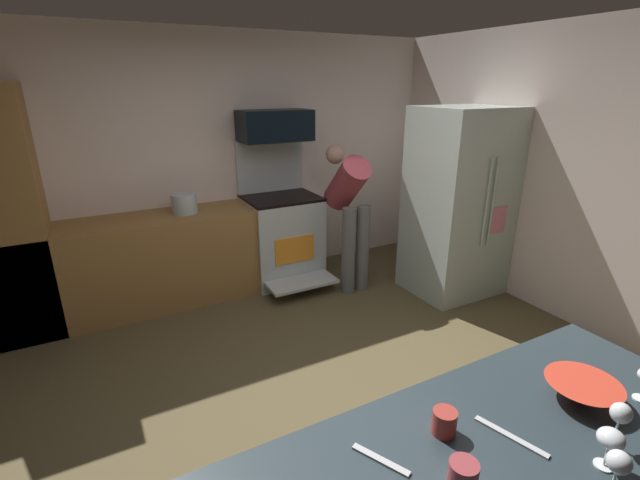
% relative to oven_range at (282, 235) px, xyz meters
% --- Properties ---
extents(ground_plane, '(5.20, 4.80, 0.02)m').
position_rel_oven_range_xyz_m(ground_plane, '(-0.55, -1.97, -0.52)').
color(ground_plane, brown).
extents(wall_back, '(5.20, 0.12, 2.60)m').
position_rel_oven_range_xyz_m(wall_back, '(-0.55, 0.37, 0.79)').
color(wall_back, silver).
rests_on(wall_back, ground).
extents(wall_right, '(0.12, 4.80, 2.60)m').
position_rel_oven_range_xyz_m(wall_right, '(1.99, -1.97, 0.79)').
color(wall_right, silver).
rests_on(wall_right, ground).
extents(lower_cabinet_run, '(2.40, 0.60, 0.90)m').
position_rel_oven_range_xyz_m(lower_cabinet_run, '(-1.45, 0.01, -0.06)').
color(lower_cabinet_run, olive).
rests_on(lower_cabinet_run, ground).
extents(cabinet_column, '(0.60, 0.60, 2.10)m').
position_rel_oven_range_xyz_m(cabinet_column, '(-2.45, 0.01, 0.54)').
color(cabinet_column, olive).
rests_on(cabinet_column, ground).
extents(oven_range, '(0.76, 0.97, 1.52)m').
position_rel_oven_range_xyz_m(oven_range, '(0.00, 0.00, 0.00)').
color(oven_range, silver).
rests_on(oven_range, ground).
extents(microwave, '(0.74, 0.38, 0.31)m').
position_rel_oven_range_xyz_m(microwave, '(0.00, 0.09, 1.17)').
color(microwave, black).
rests_on(microwave, oven_range).
extents(refrigerator, '(0.89, 0.77, 1.88)m').
position_rel_oven_range_xyz_m(refrigerator, '(1.48, -1.09, 0.43)').
color(refrigerator, '#B5C3B7').
rests_on(refrigerator, ground).
extents(person_cook, '(0.31, 0.65, 1.48)m').
position_rel_oven_range_xyz_m(person_cook, '(0.54, -0.52, 0.38)').
color(person_cook, '#616161').
rests_on(person_cook, ground).
extents(mixing_bowl_small, '(0.28, 0.28, 0.08)m').
position_rel_oven_range_xyz_m(mixing_bowl_small, '(-0.19, -3.45, 0.43)').
color(mixing_bowl_small, red).
rests_on(mixing_bowl_small, counter_island).
extents(wine_glass_near, '(0.07, 0.07, 0.18)m').
position_rel_oven_range_xyz_m(wine_glass_near, '(-0.32, -3.65, 0.52)').
color(wine_glass_near, silver).
rests_on(wine_glass_near, counter_island).
extents(wine_glass_far, '(0.08, 0.08, 0.15)m').
position_rel_oven_range_xyz_m(wine_glass_far, '(-0.43, -3.68, 0.50)').
color(wine_glass_far, silver).
rests_on(wine_glass_far, counter_island).
extents(wine_glass_extra, '(0.07, 0.07, 0.16)m').
position_rel_oven_range_xyz_m(wine_glass_extra, '(-0.52, -3.75, 0.51)').
color(wine_glass_extra, silver).
rests_on(wine_glass_extra, counter_island).
extents(mug_coffee, '(0.09, 0.09, 0.09)m').
position_rel_oven_range_xyz_m(mug_coffee, '(-0.79, -3.32, 0.44)').
color(mug_coffee, '#9E332B').
rests_on(mug_coffee, counter_island).
extents(mug_tea, '(0.09, 0.09, 0.09)m').
position_rel_oven_range_xyz_m(mug_tea, '(-0.90, -3.52, 0.44)').
color(mug_tea, '#92373C').
rests_on(mug_tea, counter_island).
extents(knife_chef, '(0.10, 0.26, 0.01)m').
position_rel_oven_range_xyz_m(knife_chef, '(-0.60, -3.45, 0.39)').
color(knife_chef, '#B7BABF').
rests_on(knife_chef, counter_island).
extents(knife_paring, '(0.12, 0.20, 0.01)m').
position_rel_oven_range_xyz_m(knife_paring, '(-1.07, -3.32, 0.39)').
color(knife_paring, '#B7BABF').
rests_on(knife_paring, counter_island).
extents(stock_pot, '(0.24, 0.24, 0.19)m').
position_rel_oven_range_xyz_m(stock_pot, '(-1.01, 0.01, 0.49)').
color(stock_pot, '#B2C2C9').
rests_on(stock_pot, lower_cabinet_run).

